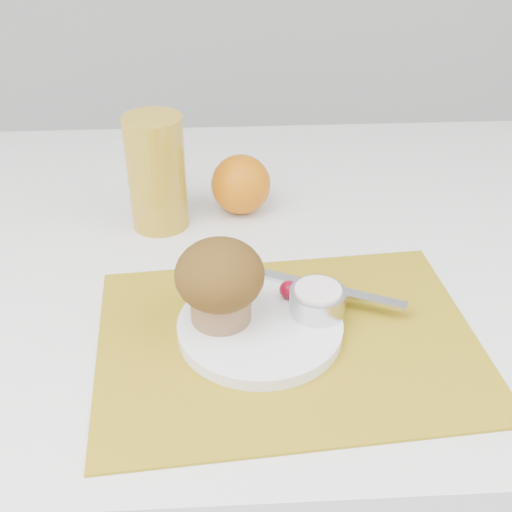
{
  "coord_description": "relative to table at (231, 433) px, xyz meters",
  "views": [
    {
      "loc": [
        0.0,
        -0.67,
        1.21
      ],
      "look_at": [
        0.04,
        -0.06,
        0.8
      ],
      "focal_mm": 45.0,
      "sensor_mm": 36.0,
      "label": 1
    }
  ],
  "objects": [
    {
      "name": "table",
      "position": [
        0.0,
        0.0,
        0.0
      ],
      "size": [
        1.2,
        0.8,
        0.75
      ],
      "primitive_type": "cube",
      "color": "white",
      "rests_on": "ground"
    },
    {
      "name": "placemat",
      "position": [
        0.06,
        -0.2,
        0.38
      ],
      "size": [
        0.43,
        0.33,
        0.0
      ],
      "primitive_type": "cube",
      "rotation": [
        0.0,
        0.0,
        0.08
      ],
      "color": "#A78817",
      "rests_on": "table"
    },
    {
      "name": "plate",
      "position": [
        0.04,
        -0.19,
        0.39
      ],
      "size": [
        0.22,
        0.22,
        0.01
      ],
      "primitive_type": "cylinder",
      "rotation": [
        0.0,
        0.0,
        0.29
      ],
      "color": "white",
      "rests_on": "placemat"
    },
    {
      "name": "ramekin",
      "position": [
        0.1,
        -0.17,
        0.41
      ],
      "size": [
        0.07,
        0.07,
        0.03
      ],
      "primitive_type": "cylinder",
      "rotation": [
        0.0,
        0.0,
        0.06
      ],
      "color": "#BCBCC1",
      "rests_on": "plate"
    },
    {
      "name": "cream",
      "position": [
        0.1,
        -0.17,
        0.42
      ],
      "size": [
        0.06,
        0.06,
        0.01
      ],
      "primitive_type": "cylinder",
      "rotation": [
        0.0,
        0.0,
        0.26
      ],
      "color": "white",
      "rests_on": "ramekin"
    },
    {
      "name": "raspberry_near",
      "position": [
        0.07,
        -0.15,
        0.4
      ],
      "size": [
        0.02,
        0.02,
        0.02
      ],
      "primitive_type": "ellipsoid",
      "color": "#590212",
      "rests_on": "plate"
    },
    {
      "name": "raspberry_far",
      "position": [
        0.08,
        -0.14,
        0.4
      ],
      "size": [
        0.02,
        0.02,
        0.02
      ],
      "primitive_type": "ellipsoid",
      "color": "#510216",
      "rests_on": "plate"
    },
    {
      "name": "butter_knife",
      "position": [
        0.12,
        -0.14,
        0.4
      ],
      "size": [
        0.17,
        0.09,
        0.0
      ],
      "primitive_type": "cube",
      "rotation": [
        0.0,
        0.0,
        -0.44
      ],
      "color": "silver",
      "rests_on": "plate"
    },
    {
      "name": "orange",
      "position": [
        0.02,
        0.09,
        0.42
      ],
      "size": [
        0.08,
        0.08,
        0.08
      ],
      "primitive_type": "sphere",
      "color": "#D56C07",
      "rests_on": "table"
    },
    {
      "name": "juice_glass",
      "position": [
        -0.09,
        0.05,
        0.45
      ],
      "size": [
        0.1,
        0.1,
        0.16
      ],
      "primitive_type": "cylinder",
      "rotation": [
        0.0,
        0.0,
        -0.26
      ],
      "color": "gold",
      "rests_on": "table"
    },
    {
      "name": "muffin",
      "position": [
        -0.01,
        -0.18,
        0.44
      ],
      "size": [
        0.09,
        0.09,
        0.09
      ],
      "color": "#966C48",
      "rests_on": "plate"
    }
  ]
}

